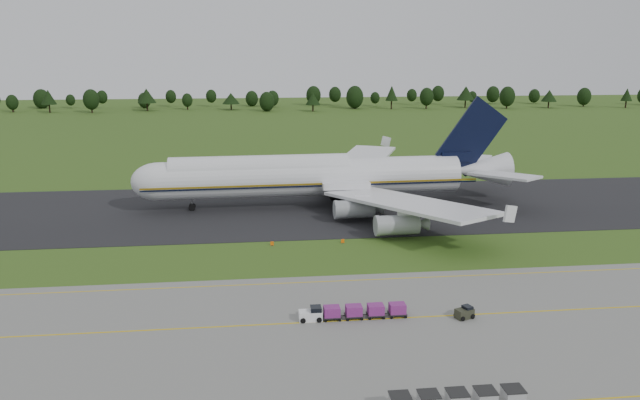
{
  "coord_description": "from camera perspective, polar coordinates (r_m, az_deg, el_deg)",
  "views": [
    {
      "loc": [
        -9.79,
        -84.63,
        29.12
      ],
      "look_at": [
        0.07,
        2.0,
        7.91
      ],
      "focal_mm": 35.0,
      "sensor_mm": 36.0,
      "label": 1
    }
  ],
  "objects": [
    {
      "name": "ground",
      "position": [
        90.03,
        0.1,
        -5.2
      ],
      "size": [
        600.0,
        600.0,
        0.0
      ],
      "primitive_type": "plane",
      "color": "#315118",
      "rests_on": "ground"
    },
    {
      "name": "apron",
      "position": [
        59.2,
        4.03,
        -15.79
      ],
      "size": [
        300.0,
        52.0,
        0.06
      ],
      "primitive_type": "cube",
      "color": "slate",
      "rests_on": "ground"
    },
    {
      "name": "taxiway",
      "position": [
        116.73,
        -1.48,
        -0.76
      ],
      "size": [
        300.0,
        40.0,
        0.08
      ],
      "primitive_type": "cube",
      "color": "black",
      "rests_on": "ground"
    },
    {
      "name": "apron_markings",
      "position": [
        65.29,
        2.89,
        -12.77
      ],
      "size": [
        300.0,
        30.2,
        0.01
      ],
      "color": "gold",
      "rests_on": "apron"
    },
    {
      "name": "tree_line",
      "position": [
        305.61,
        -4.2,
        9.32
      ],
      "size": [
        522.4,
        22.84,
        11.61
      ],
      "color": "black",
      "rests_on": "ground"
    },
    {
      "name": "aircraft",
      "position": [
        117.29,
        -0.13,
        2.22
      ],
      "size": [
        72.42,
        70.87,
        20.42
      ],
      "color": "silver",
      "rests_on": "ground"
    },
    {
      "name": "baggage_train",
      "position": [
        70.04,
        2.88,
        -10.16
      ],
      "size": [
        12.0,
        1.53,
        1.48
      ],
      "color": "white",
      "rests_on": "apron"
    },
    {
      "name": "utility_cart",
      "position": [
        71.92,
        13.06,
        -10.08
      ],
      "size": [
        2.23,
        1.77,
        1.07
      ],
      "color": "#2C2D20",
      "rests_on": "apron"
    },
    {
      "name": "edge_markers",
      "position": [
        95.57,
        -1.14,
        -3.9
      ],
      "size": [
        11.36,
        0.3,
        0.6
      ],
      "color": "#FF6208",
      "rests_on": "ground"
    }
  ]
}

